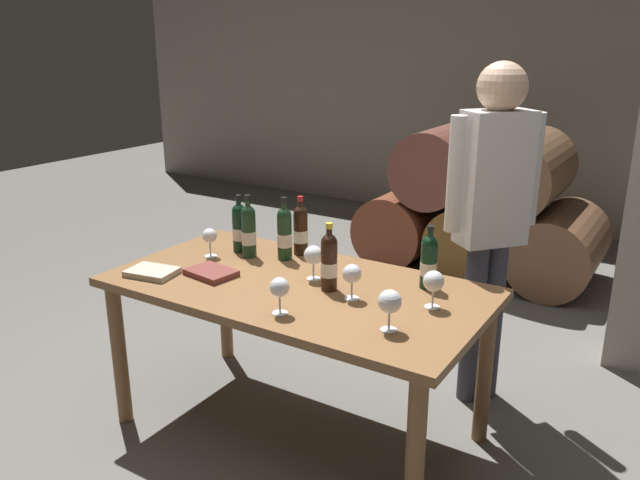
{
  "coord_description": "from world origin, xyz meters",
  "views": [
    {
      "loc": [
        1.49,
        -2.18,
        1.82
      ],
      "look_at": [
        0.0,
        0.2,
        0.91
      ],
      "focal_mm": 35.48,
      "sensor_mm": 36.0,
      "label": 1
    }
  ],
  "objects": [
    {
      "name": "dining_table",
      "position": [
        0.0,
        0.0,
        0.67
      ],
      "size": [
        1.7,
        0.9,
        0.76
      ],
      "color": "brown",
      "rests_on": "ground_plane"
    },
    {
      "name": "wine_glass_0",
      "position": [
        0.13,
        -0.31,
        0.87
      ],
      "size": [
        0.08,
        0.08,
        0.15
      ],
      "color": "white",
      "rests_on": "dining_table"
    },
    {
      "name": "barrel_stack",
      "position": [
        0.0,
        2.6,
        0.52
      ],
      "size": [
        1.86,
        0.9,
        1.15
      ],
      "color": "brown",
      "rests_on": "ground_plane"
    },
    {
      "name": "cellar_back_wall",
      "position": [
        0.0,
        4.2,
        1.4
      ],
      "size": [
        10.0,
        0.24,
        2.8
      ],
      "primitive_type": "cube",
      "color": "gray",
      "rests_on": "ground_plane"
    },
    {
      "name": "wine_bottle_4",
      "position": [
        0.16,
        0.01,
        0.89
      ],
      "size": [
        0.07,
        0.07,
        0.3
      ],
      "color": "black",
      "rests_on": "dining_table"
    },
    {
      "name": "leather_ledger",
      "position": [
        -0.63,
        -0.27,
        0.77
      ],
      "size": [
        0.24,
        0.2,
        0.03
      ],
      "primitive_type": "cube",
      "rotation": [
        0.0,
        0.0,
        0.17
      ],
      "color": "#B2A893",
      "rests_on": "dining_table"
    },
    {
      "name": "wine_glass_3",
      "position": [
        -0.57,
        0.07,
        0.86
      ],
      "size": [
        0.07,
        0.07,
        0.15
      ],
      "color": "white",
      "rests_on": "dining_table"
    },
    {
      "name": "wine_glass_2",
      "position": [
        0.04,
        0.08,
        0.87
      ],
      "size": [
        0.09,
        0.09,
        0.16
      ],
      "color": "white",
      "rests_on": "dining_table"
    },
    {
      "name": "tasting_notebook",
      "position": [
        -0.39,
        -0.13,
        0.77
      ],
      "size": [
        0.24,
        0.19,
        0.03
      ],
      "primitive_type": "cube",
      "rotation": [
        0.0,
        0.0,
        -0.15
      ],
      "color": "brown",
      "rests_on": "dining_table"
    },
    {
      "name": "wine_glass_4",
      "position": [
        0.56,
        -0.21,
        0.88
      ],
      "size": [
        0.09,
        0.09,
        0.16
      ],
      "color": "white",
      "rests_on": "dining_table"
    },
    {
      "name": "wine_bottle_0",
      "position": [
        0.52,
        0.27,
        0.88
      ],
      "size": [
        0.07,
        0.07,
        0.28
      ],
      "color": "black",
      "rests_on": "dining_table"
    },
    {
      "name": "wine_bottle_1",
      "position": [
        -0.4,
        0.18,
        0.9
      ],
      "size": [
        0.07,
        0.07,
        0.32
      ],
      "color": "#19381E",
      "rests_on": "dining_table"
    },
    {
      "name": "wine_bottle_2",
      "position": [
        -0.23,
        0.24,
        0.9
      ],
      "size": [
        0.07,
        0.07,
        0.32
      ],
      "color": "#19381E",
      "rests_on": "dining_table"
    },
    {
      "name": "wine_glass_5",
      "position": [
        0.62,
        0.07,
        0.87
      ],
      "size": [
        0.09,
        0.09,
        0.16
      ],
      "color": "white",
      "rests_on": "dining_table"
    },
    {
      "name": "wine_bottle_3",
      "position": [
        -0.5,
        0.22,
        0.89
      ],
      "size": [
        0.07,
        0.07,
        0.3
      ],
      "color": "black",
      "rests_on": "dining_table"
    },
    {
      "name": "sommelier_presenting",
      "position": [
        0.63,
        0.75,
        1.04
      ],
      "size": [
        0.35,
        0.4,
        1.72
      ],
      "color": "#383842",
      "rests_on": "ground_plane"
    },
    {
      "name": "ground_plane",
      "position": [
        0.0,
        0.0,
        0.0
      ],
      "size": [
        14.0,
        14.0,
        0.0
      ],
      "primitive_type": "plane",
      "color": "#66635E"
    },
    {
      "name": "wine_glass_1",
      "position": [
        0.3,
        -0.02,
        0.87
      ],
      "size": [
        0.08,
        0.08,
        0.16
      ],
      "color": "white",
      "rests_on": "dining_table"
    },
    {
      "name": "wine_bottle_5",
      "position": [
        -0.21,
        0.35,
        0.89
      ],
      "size": [
        0.07,
        0.07,
        0.3
      ],
      "color": "black",
      "rests_on": "dining_table"
    }
  ]
}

